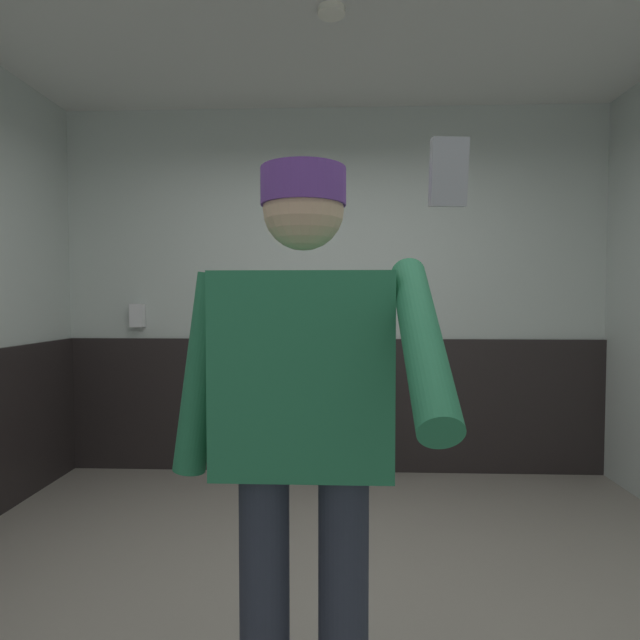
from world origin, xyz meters
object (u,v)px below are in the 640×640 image
(person, at_px, (303,421))
(soap_dispenser, at_px, (137,315))
(urinal_solo, at_px, (354,375))
(cell_phone, at_px, (449,173))

(person, xyz_separation_m, soap_dispenser, (-1.47, 2.45, 0.21))
(urinal_solo, distance_m, person, 2.35)
(soap_dispenser, bearing_deg, person, -59.05)
(person, relative_size, soap_dispenser, 9.34)
(person, bearing_deg, urinal_solo, 84.88)
(cell_phone, bearing_deg, soap_dispenser, 115.67)
(person, bearing_deg, cell_phone, -61.08)
(person, height_order, soap_dispenser, person)
(urinal_solo, bearing_deg, soap_dispenser, 175.92)
(urinal_solo, height_order, soap_dispenser, soap_dispenser)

